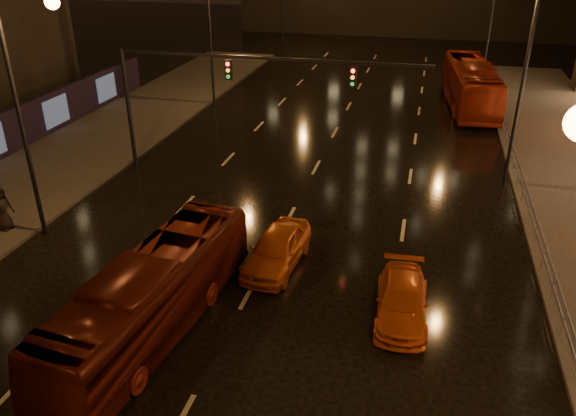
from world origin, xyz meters
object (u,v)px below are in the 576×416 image
(bus_red, at_px, (152,296))
(taxi_near, at_px, (277,249))
(taxi_far, at_px, (402,301))
(pedestrian_c, at_px, (2,208))
(bus_curb, at_px, (470,85))

(bus_red, relative_size, taxi_near, 2.23)
(taxi_far, bearing_deg, pedestrian_c, 171.25)
(bus_curb, relative_size, pedestrian_c, 6.02)
(bus_red, xyz_separation_m, taxi_near, (2.75, 4.65, -0.60))
(bus_red, distance_m, bus_curb, 30.45)
(bus_red, xyz_separation_m, bus_curb, (10.58, 28.55, 0.29))
(bus_curb, bearing_deg, pedestrian_c, -134.51)
(bus_curb, xyz_separation_m, pedestrian_c, (-19.64, -24.10, -0.50))
(bus_red, height_order, taxi_near, bus_red)
(pedestrian_c, bearing_deg, bus_red, -105.39)
(taxi_far, xyz_separation_m, pedestrian_c, (-16.58, 1.80, 0.52))
(bus_red, relative_size, bus_curb, 0.82)
(taxi_near, bearing_deg, pedestrian_c, -174.01)
(bus_curb, xyz_separation_m, taxi_far, (-3.05, -25.90, -1.02))
(bus_red, xyz_separation_m, taxi_far, (7.53, 2.65, -0.73))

